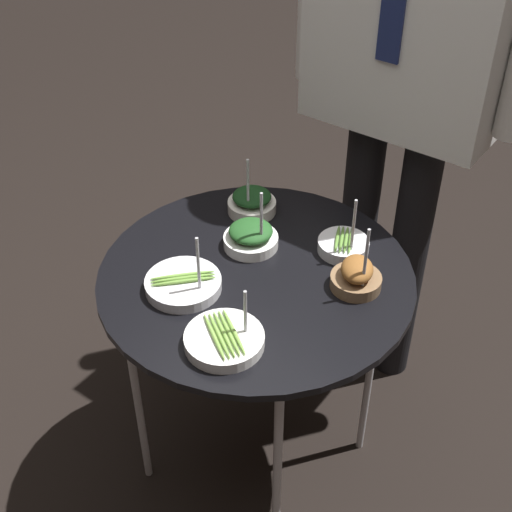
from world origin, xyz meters
name	(u,v)px	position (x,y,z in m)	size (l,w,h in m)	color
ground_plane	(256,459)	(0.00, 0.00, 0.00)	(8.00, 8.00, 0.00)	black
serving_cart	(256,288)	(0.00, 0.00, 0.65)	(0.72, 0.72, 0.69)	black
bowl_spinach_mid_right	(251,237)	(-0.07, 0.08, 0.72)	(0.13, 0.13, 0.17)	white
bowl_asparagus_front_left	(343,245)	(0.12, 0.19, 0.71)	(0.12, 0.12, 0.16)	silver
bowl_spinach_far_rim	(252,202)	(-0.15, 0.19, 0.72)	(0.12, 0.12, 0.17)	silver
bowl_asparagus_back_left	(183,284)	(-0.10, -0.14, 0.71)	(0.17, 0.17, 0.16)	silver
bowl_roast_front_center	(356,276)	(0.20, 0.09, 0.72)	(0.11, 0.12, 0.18)	brown
bowl_asparagus_near_rim	(224,339)	(0.08, -0.22, 0.71)	(0.16, 0.16, 0.13)	white
waiter_figure	(412,31)	(0.05, 0.56, 1.09)	(0.64, 0.24, 1.72)	black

